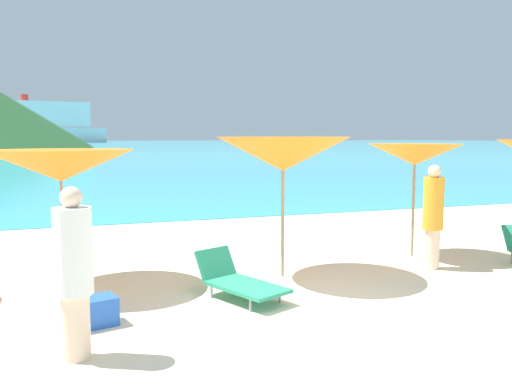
{
  "coord_description": "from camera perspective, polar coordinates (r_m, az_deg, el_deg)",
  "views": [
    {
      "loc": [
        -2.9,
        -5.9,
        2.23
      ],
      "look_at": [
        0.36,
        3.41,
        1.2
      ],
      "focal_mm": 36.36,
      "sensor_mm": 36.0,
      "label": 1
    }
  ],
  "objects": [
    {
      "name": "lounge_chair_2",
      "position": [
        7.35,
        -1.97,
        -9.67
      ],
      "size": [
        1.13,
        1.52,
        0.62
      ],
      "rotation": [
        0.0,
        0.0,
        0.42
      ],
      "color": "#268C66",
      "rests_on": "ground_plane"
    },
    {
      "name": "ground_plane",
      "position": [
        16.33,
        -8.87,
        -2.49
      ],
      "size": [
        50.0,
        100.0,
        0.3
      ],
      "primitive_type": "cube",
      "color": "beige"
    },
    {
      "name": "beachgoer_0",
      "position": [
        9.29,
        18.9,
        -2.32
      ],
      "size": [
        0.34,
        0.34,
        1.78
      ],
      "rotation": [
        0.0,
        0.0,
        0.83
      ],
      "color": "beige",
      "rests_on": "ground_plane"
    },
    {
      "name": "umbrella_1",
      "position": [
        8.17,
        -20.72,
        2.73
      ],
      "size": [
        2.25,
        2.25,
        2.06
      ],
      "color": "#9E7F59",
      "rests_on": "ground_plane"
    },
    {
      "name": "umbrella_2",
      "position": [
        8.21,
        2.99,
        4.19
      ],
      "size": [
        2.26,
        2.26,
        2.25
      ],
      "color": "#9E7F59",
      "rests_on": "ground_plane"
    },
    {
      "name": "ocean_water",
      "position": [
        233.68,
        -18.66,
        5.11
      ],
      "size": [
        650.0,
        440.0,
        0.02
      ],
      "primitive_type": "cube",
      "color": "#38B7CC",
      "rests_on": "ground_plane"
    },
    {
      "name": "beachgoer_1",
      "position": [
        5.53,
        -19.42,
        -8.08
      ],
      "size": [
        0.38,
        0.38,
        1.76
      ],
      "rotation": [
        0.0,
        0.0,
        5.25
      ],
      "color": "beige",
      "rests_on": "ground_plane"
    },
    {
      "name": "cruise_ship",
      "position": [
        267.64,
        -22.47,
        6.88
      ],
      "size": [
        58.48,
        17.48,
        22.38
      ],
      "rotation": [
        0.0,
        0.0,
        0.14
      ],
      "color": "white",
      "rests_on": "ocean_water"
    },
    {
      "name": "umbrella_3",
      "position": [
        10.08,
        17.07,
        3.94
      ],
      "size": [
        1.77,
        1.77,
        2.12
      ],
      "color": "#9E7F59",
      "rests_on": "ground_plane"
    },
    {
      "name": "cooler_box",
      "position": [
        6.62,
        -17.36,
        -12.45
      ],
      "size": [
        0.57,
        0.47,
        0.34
      ],
      "primitive_type": "cube",
      "rotation": [
        0.0,
        0.0,
        0.25
      ],
      "color": "blue",
      "rests_on": "ground_plane"
    }
  ]
}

